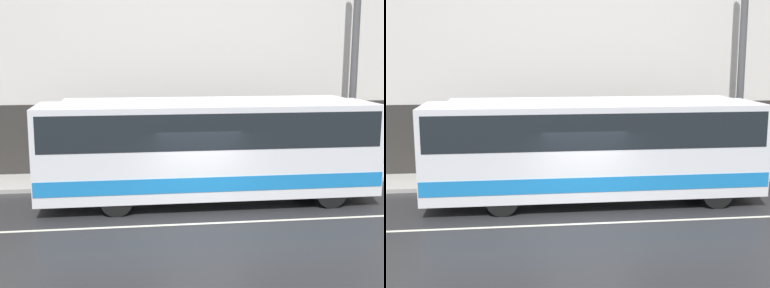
% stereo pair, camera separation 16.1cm
% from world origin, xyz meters
% --- Properties ---
extents(ground_plane, '(60.00, 60.00, 0.00)m').
position_xyz_m(ground_plane, '(0.00, 0.00, 0.00)').
color(ground_plane, '#262628').
extents(sidewalk, '(60.00, 2.41, 0.14)m').
position_xyz_m(sidewalk, '(0.00, 5.21, 0.07)').
color(sidewalk, '#A09E99').
rests_on(sidewalk, ground_plane).
extents(building_facade, '(60.00, 0.35, 13.33)m').
position_xyz_m(building_facade, '(0.00, 6.55, 6.45)').
color(building_facade, silver).
rests_on(building_facade, ground_plane).
extents(lane_stripe, '(54.00, 0.14, 0.01)m').
position_xyz_m(lane_stripe, '(0.00, 0.00, 0.00)').
color(lane_stripe, beige).
rests_on(lane_stripe, ground_plane).
extents(transit_bus, '(10.62, 2.53, 3.32)m').
position_xyz_m(transit_bus, '(0.46, 2.14, 1.87)').
color(transit_bus, silver).
rests_on(transit_bus, ground_plane).
extents(utility_pole_near, '(0.26, 0.26, 8.79)m').
position_xyz_m(utility_pole_near, '(6.36, 4.72, 4.54)').
color(utility_pole_near, '#4C4C4F').
rests_on(utility_pole_near, sidewalk).
extents(pedestrian_waiting, '(0.36, 0.36, 1.73)m').
position_xyz_m(pedestrian_waiting, '(1.48, 5.45, 0.95)').
color(pedestrian_waiting, '#1E5933').
rests_on(pedestrian_waiting, sidewalk).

